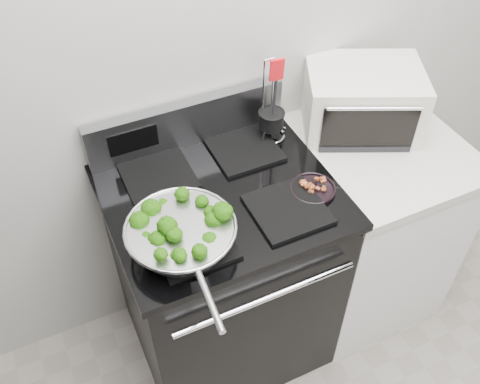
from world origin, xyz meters
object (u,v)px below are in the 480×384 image
utensil_holder (271,123)px  toaster_oven (362,100)px  gas_range (223,272)px  skillet (181,234)px  bacon_plate (313,187)px

utensil_holder → toaster_oven: 0.37m
gas_range → utensil_holder: bearing=33.5°
skillet → utensil_holder: bearing=40.0°
gas_range → toaster_oven: bearing=12.2°
gas_range → bacon_plate: (0.29, -0.13, 0.48)m
toaster_oven → skillet: bearing=-135.7°
bacon_plate → toaster_oven: 0.46m
gas_range → utensil_holder: 0.64m
gas_range → bacon_plate: gas_range is taller
gas_range → skillet: gas_range is taller
bacon_plate → utensil_holder: size_ratio=0.46×
gas_range → skillet: (-0.20, -0.16, 0.52)m
gas_range → toaster_oven: (0.66, 0.14, 0.56)m
utensil_holder → skillet: bearing=-137.3°
toaster_oven → utensil_holder: bearing=-163.7°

